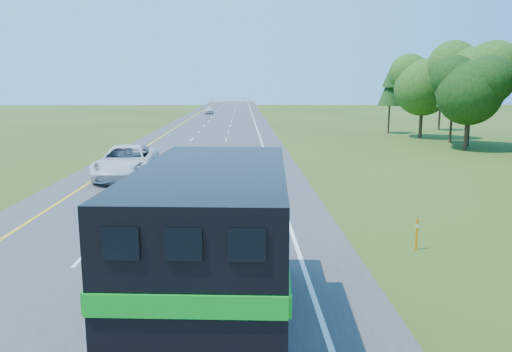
# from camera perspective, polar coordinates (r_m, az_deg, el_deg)

# --- Properties ---
(road) EXTENTS (15.00, 260.00, 0.04)m
(road) POSITION_cam_1_polar(r_m,az_deg,el_deg) (47.13, -5.91, 3.33)
(road) COLOR #38383A
(road) RESTS_ON ground
(lane_markings) EXTENTS (11.15, 260.00, 0.01)m
(lane_markings) POSITION_cam_1_polar(r_m,az_deg,el_deg) (47.13, -5.91, 3.37)
(lane_markings) COLOR yellow
(lane_markings) RESTS_ON road
(horse_truck) EXTENTS (3.41, 9.38, 4.09)m
(horse_truck) POSITION_cam_1_polar(r_m,az_deg,el_deg) (11.17, -4.38, -8.01)
(horse_truck) COLOR black
(horse_truck) RESTS_ON road
(white_suv) EXTENTS (3.64, 7.32, 1.99)m
(white_suv) POSITION_cam_1_polar(r_m,az_deg,el_deg) (32.08, -14.57, 1.59)
(white_suv) COLOR silver
(white_suv) RESTS_ON road
(far_car) EXTENTS (2.01, 4.31, 1.43)m
(far_car) POSITION_cam_1_polar(r_m,az_deg,el_deg) (101.04, -5.38, 7.49)
(far_car) COLOR silver
(far_car) RESTS_ON road
(delineator) EXTENTS (0.09, 0.05, 1.11)m
(delineator) POSITION_cam_1_polar(r_m,az_deg,el_deg) (18.54, 17.90, -6.25)
(delineator) COLOR orange
(delineator) RESTS_ON ground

